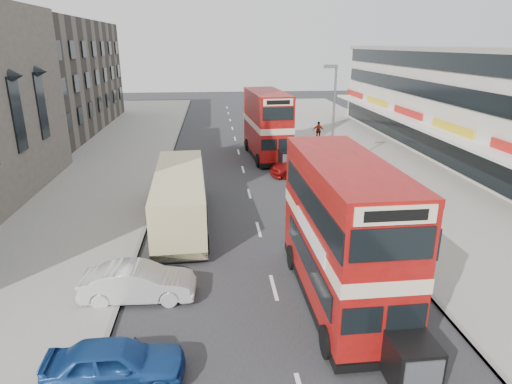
# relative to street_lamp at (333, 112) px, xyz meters

# --- Properties ---
(ground) EXTENTS (160.00, 160.00, 0.00)m
(ground) POSITION_rel_street_lamp_xyz_m (-6.52, -18.00, -4.78)
(ground) COLOR #28282B
(ground) RESTS_ON ground
(road_surface) EXTENTS (12.00, 90.00, 0.01)m
(road_surface) POSITION_rel_street_lamp_xyz_m (-6.52, 2.00, -4.78)
(road_surface) COLOR #28282B
(road_surface) RESTS_ON ground
(pavement_right) EXTENTS (12.00, 90.00, 0.15)m
(pavement_right) POSITION_rel_street_lamp_xyz_m (5.48, 2.00, -4.71)
(pavement_right) COLOR gray
(pavement_right) RESTS_ON ground
(pavement_left) EXTENTS (12.00, 90.00, 0.15)m
(pavement_left) POSITION_rel_street_lamp_xyz_m (-18.52, 2.00, -4.71)
(pavement_left) COLOR gray
(pavement_left) RESTS_ON ground
(kerb_left) EXTENTS (0.20, 90.00, 0.16)m
(kerb_left) POSITION_rel_street_lamp_xyz_m (-12.62, 2.00, -4.71)
(kerb_left) COLOR gray
(kerb_left) RESTS_ON ground
(kerb_right) EXTENTS (0.20, 90.00, 0.16)m
(kerb_right) POSITION_rel_street_lamp_xyz_m (-0.42, 2.00, -4.71)
(kerb_right) COLOR gray
(kerb_right) RESTS_ON ground
(brick_terrace) EXTENTS (14.00, 28.00, 12.00)m
(brick_terrace) POSITION_rel_street_lamp_xyz_m (-28.52, 20.00, 1.22)
(brick_terrace) COLOR #66594C
(brick_terrace) RESTS_ON ground
(commercial_row) EXTENTS (9.90, 46.20, 9.30)m
(commercial_row) POSITION_rel_street_lamp_xyz_m (13.42, 4.00, -0.09)
(commercial_row) COLOR beige
(commercial_row) RESTS_ON ground
(street_lamp) EXTENTS (1.00, 0.20, 8.12)m
(street_lamp) POSITION_rel_street_lamp_xyz_m (0.00, 0.00, 0.00)
(street_lamp) COLOR slate
(street_lamp) RESTS_ON ground
(bus_main) EXTENTS (2.85, 9.89, 5.44)m
(bus_main) POSITION_rel_street_lamp_xyz_m (-4.13, -17.16, -1.92)
(bus_main) COLOR black
(bus_main) RESTS_ON ground
(bus_second) EXTENTS (3.45, 10.07, 5.51)m
(bus_second) POSITION_rel_street_lamp_xyz_m (-4.13, 5.89, -1.88)
(bus_second) COLOR black
(bus_second) RESTS_ON ground
(coach) EXTENTS (3.08, 10.41, 2.73)m
(coach) POSITION_rel_street_lamp_xyz_m (-10.72, -8.66, -3.17)
(coach) COLOR black
(coach) RESTS_ON ground
(car_left_near) EXTENTS (4.09, 1.70, 1.39)m
(car_left_near) POSITION_rel_street_lamp_xyz_m (-11.88, -20.82, -4.09)
(car_left_near) COLOR navy
(car_left_near) RESTS_ON ground
(car_left_front) EXTENTS (4.42, 1.68, 1.44)m
(car_left_front) POSITION_rel_street_lamp_xyz_m (-11.89, -16.30, -4.06)
(car_left_front) COLOR silver
(car_left_front) RESTS_ON ground
(car_right_a) EXTENTS (5.35, 2.75, 1.48)m
(car_right_a) POSITION_rel_street_lamp_xyz_m (-2.07, 0.00, -4.04)
(car_right_a) COLOR maroon
(car_right_a) RESTS_ON ground
(car_right_b) EXTENTS (4.73, 2.47, 1.27)m
(car_right_b) POSITION_rel_street_lamp_xyz_m (-2.01, 5.05, -4.15)
(car_right_b) COLOR orange
(car_right_b) RESTS_ON ground
(pedestrian_near) EXTENTS (0.78, 0.60, 1.92)m
(pedestrian_near) POSITION_rel_street_lamp_xyz_m (1.93, -5.73, -3.67)
(pedestrian_near) COLOR gray
(pedestrian_near) RESTS_ON pavement_right
(pedestrian_far) EXTENTS (1.20, 0.71, 1.92)m
(pedestrian_far) POSITION_rel_street_lamp_xyz_m (1.85, 11.74, -3.67)
(pedestrian_far) COLOR gray
(pedestrian_far) RESTS_ON pavement_right
(cyclist) EXTENTS (0.81, 1.83, 2.09)m
(cyclist) POSITION_rel_street_lamp_xyz_m (-3.02, 2.02, -4.08)
(cyclist) COLOR gray
(cyclist) RESTS_ON ground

